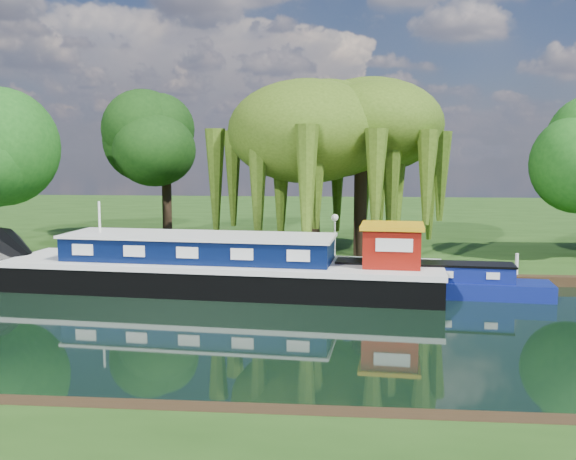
# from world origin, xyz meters

# --- Properties ---
(ground) EXTENTS (120.00, 120.00, 0.00)m
(ground) POSITION_xyz_m (0.00, 0.00, 0.00)
(ground) COLOR black
(far_bank) EXTENTS (120.00, 52.00, 0.45)m
(far_bank) POSITION_xyz_m (0.00, 34.00, 0.23)
(far_bank) COLOR #1C3C10
(far_bank) RESTS_ON ground
(dutch_barge) EXTENTS (19.58, 5.97, 4.07)m
(dutch_barge) POSITION_xyz_m (-4.26, 5.88, 1.01)
(dutch_barge) COLOR black
(dutch_barge) RESTS_ON ground
(narrowboat) EXTENTS (10.73, 2.68, 1.55)m
(narrowboat) POSITION_xyz_m (4.40, 5.71, 0.55)
(narrowboat) COLOR navy
(narrowboat) RESTS_ON ground
(red_dinghy) EXTENTS (3.15, 2.65, 0.56)m
(red_dinghy) POSITION_xyz_m (-14.64, 5.82, 0.00)
(red_dinghy) COLOR maroon
(red_dinghy) RESTS_ON ground
(willow_left) EXTENTS (7.57, 7.57, 9.07)m
(willow_left) POSITION_xyz_m (-0.70, 13.01, 7.04)
(willow_left) COLOR black
(willow_left) RESTS_ON far_bank
(willow_right) EXTENTS (7.29, 7.29, 8.87)m
(willow_right) POSITION_xyz_m (1.85, 13.41, 6.92)
(willow_right) COLOR black
(willow_right) RESTS_ON far_bank
(tree_far_mid) EXTENTS (5.36, 5.36, 8.77)m
(tree_far_mid) POSITION_xyz_m (-10.46, 18.66, 6.49)
(tree_far_mid) COLOR black
(tree_far_mid) RESTS_ON far_bank
(lamppost) EXTENTS (0.36, 0.36, 2.56)m
(lamppost) POSITION_xyz_m (0.50, 10.50, 2.42)
(lamppost) COLOR silver
(lamppost) RESTS_ON far_bank
(mooring_posts) EXTENTS (19.16, 0.16, 1.00)m
(mooring_posts) POSITION_xyz_m (-0.50, 8.40, 0.95)
(mooring_posts) COLOR silver
(mooring_posts) RESTS_ON far_bank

